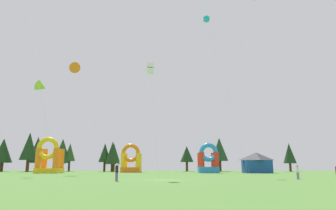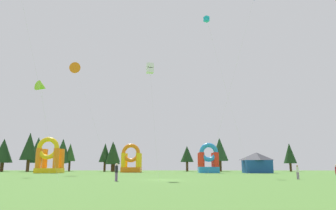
% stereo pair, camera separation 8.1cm
% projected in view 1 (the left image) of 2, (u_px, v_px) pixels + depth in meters
% --- Properties ---
extents(ground_plane, '(120.00, 120.00, 0.00)m').
position_uv_depth(ground_plane, '(165.00, 180.00, 32.36)').
color(ground_plane, '#548438').
extents(kite_cyan_box, '(7.61, 5.32, 26.26)m').
position_uv_depth(kite_cyan_box, '(207.00, 20.00, 51.86)').
color(kite_cyan_box, '#19B7CC').
rests_on(kite_cyan_box, ground_plane).
extents(kite_orange_delta, '(8.43, 2.26, 20.88)m').
position_uv_depth(kite_orange_delta, '(76.00, 69.00, 58.81)').
color(kite_orange_delta, orange).
rests_on(kite_orange_delta, ground_plane).
extents(kite_lime_delta, '(4.16, 3.08, 14.28)m').
position_uv_depth(kite_lime_delta, '(42.00, 87.00, 47.16)').
color(kite_lime_delta, '#8CD826').
rests_on(kite_lime_delta, ground_plane).
extents(kite_white_box, '(1.97, 6.09, 13.85)m').
position_uv_depth(kite_white_box, '(150.00, 68.00, 37.75)').
color(kite_white_box, white).
rests_on(kite_white_box, ground_plane).
extents(person_left_edge, '(0.41, 0.41, 1.70)m').
position_uv_depth(person_left_edge, '(117.00, 171.00, 29.67)').
color(person_left_edge, '#724C8C').
rests_on(person_left_edge, ground_plane).
extents(person_near_camera, '(0.36, 0.36, 1.55)m').
position_uv_depth(person_near_camera, '(298.00, 171.00, 33.66)').
color(person_near_camera, '#724C8C').
rests_on(person_near_camera, ground_plane).
extents(inflatable_yellow_castle, '(4.68, 4.08, 7.08)m').
position_uv_depth(inflatable_yellow_castle, '(49.00, 159.00, 61.67)').
color(inflatable_yellow_castle, yellow).
rests_on(inflatable_yellow_castle, ground_plane).
extents(inflatable_blue_arch, '(4.01, 4.80, 5.97)m').
position_uv_depth(inflatable_blue_arch, '(208.00, 162.00, 62.71)').
color(inflatable_blue_arch, '#268CD8').
rests_on(inflatable_blue_arch, ground_plane).
extents(inflatable_red_slide, '(4.21, 3.62, 6.13)m').
position_uv_depth(inflatable_red_slide, '(131.00, 162.00, 66.94)').
color(inflatable_red_slide, orange).
rests_on(inflatable_red_slide, ground_plane).
extents(festival_tent, '(5.15, 4.40, 4.05)m').
position_uv_depth(festival_tent, '(257.00, 163.00, 61.43)').
color(festival_tent, '#19478C').
rests_on(festival_tent, ground_plane).
extents(tree_row_0, '(4.54, 4.54, 7.98)m').
position_uv_depth(tree_row_0, '(3.00, 151.00, 74.84)').
color(tree_row_0, '#4C331E').
rests_on(tree_row_0, ground_plane).
extents(tree_row_1, '(4.71, 4.71, 8.75)m').
position_uv_depth(tree_row_1, '(38.00, 150.00, 79.29)').
color(tree_row_1, '#4C331E').
rests_on(tree_row_1, ground_plane).
extents(tree_row_2, '(4.11, 4.11, 9.41)m').
position_uv_depth(tree_row_2, '(29.00, 146.00, 74.51)').
color(tree_row_2, '#4C331E').
rests_on(tree_row_2, ground_plane).
extents(tree_row_3, '(2.90, 2.90, 7.04)m').
position_uv_depth(tree_row_3, '(61.00, 153.00, 77.27)').
color(tree_row_3, '#4C331E').
rests_on(tree_row_3, ground_plane).
extents(tree_row_4, '(4.25, 4.25, 8.19)m').
position_uv_depth(tree_row_4, '(62.00, 151.00, 77.88)').
color(tree_row_4, '#4C331E').
rests_on(tree_row_4, ground_plane).
extents(tree_row_5, '(2.81, 2.81, 7.03)m').
position_uv_depth(tree_row_5, '(70.00, 152.00, 78.28)').
color(tree_row_5, '#4C331E').
rests_on(tree_row_5, ground_plane).
extents(tree_row_6, '(3.01, 3.01, 6.86)m').
position_uv_depth(tree_row_6, '(105.00, 153.00, 75.35)').
color(tree_row_6, '#4C331E').
rests_on(tree_row_6, ground_plane).
extents(tree_row_7, '(3.59, 3.59, 7.27)m').
position_uv_depth(tree_row_7, '(113.00, 153.00, 74.18)').
color(tree_row_7, '#4C331E').
rests_on(tree_row_7, ground_plane).
extents(tree_row_8, '(2.98, 2.98, 6.69)m').
position_uv_depth(tree_row_8, '(114.00, 153.00, 74.80)').
color(tree_row_8, '#4C331E').
rests_on(tree_row_8, ground_plane).
extents(tree_row_9, '(3.35, 3.35, 6.34)m').
position_uv_depth(tree_row_9, '(187.00, 154.00, 77.88)').
color(tree_row_9, '#4C331E').
rests_on(tree_row_9, ground_plane).
extents(tree_row_10, '(4.23, 4.23, 8.35)m').
position_uv_depth(tree_row_10, '(219.00, 149.00, 77.17)').
color(tree_row_10, '#4C331E').
rests_on(tree_row_10, ground_plane).
extents(tree_row_11, '(3.09, 3.09, 6.95)m').
position_uv_depth(tree_row_11, '(289.00, 153.00, 75.92)').
color(tree_row_11, '#4C331E').
rests_on(tree_row_11, ground_plane).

